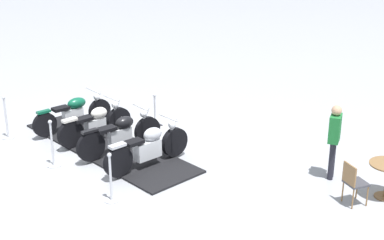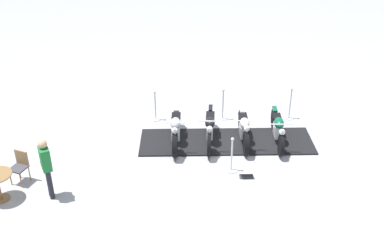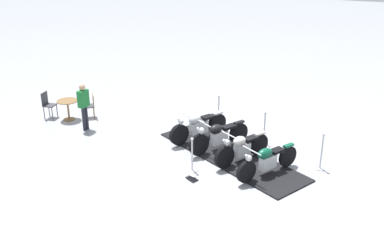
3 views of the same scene
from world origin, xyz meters
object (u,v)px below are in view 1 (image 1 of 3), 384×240
motorcycle_forest (74,112)px  motorcycle_chrome (148,147)px  motorcycle_black (121,133)px  stanchion_right_mid (155,121)px  bystander_person (334,135)px  motorcycle_cream (96,123)px  stanchion_left_front (111,185)px  cafe_chair_near_table (353,181)px  stanchion_left_mid (53,151)px  info_placard (155,122)px  stanchion_left_rear (7,124)px

motorcycle_forest → motorcycle_chrome: bearing=-87.3°
motorcycle_forest → motorcycle_black: bearing=-87.3°
motorcycle_chrome → stanchion_right_mid: (2.06, 0.61, -0.19)m
motorcycle_chrome → bystander_person: bystander_person is taller
stanchion_right_mid → motorcycle_cream: bearing=131.1°
stanchion_left_front → cafe_chair_near_table: (1.28, -4.64, 0.16)m
motorcycle_black → bystander_person: size_ratio=1.15×
stanchion_left_front → stanchion_right_mid: bearing=6.9°
stanchion_left_mid → stanchion_left_front: bearing=-119.8°
motorcycle_black → bystander_person: bystander_person is taller
cafe_chair_near_table → stanchion_left_front: bearing=157.6°
stanchion_right_mid → motorcycle_chrome: bearing=-163.5°
motorcycle_forest → stanchion_left_mid: stanchion_left_mid is taller
motorcycle_forest → info_placard: (0.98, -1.90, -0.43)m
motorcycle_forest → bystander_person: (-0.89, -6.68, 0.51)m
motorcycle_black → motorcycle_forest: bearing=94.2°
motorcycle_chrome → info_placard: bearing=48.3°
motorcycle_cream → info_placard: size_ratio=4.39×
motorcycle_black → info_placard: (2.01, -0.11, -0.46)m
stanchion_left_rear → cafe_chair_near_table: bearing=-96.4°
motorcycle_black → stanchion_right_mid: size_ratio=1.83×
stanchion_right_mid → cafe_chair_near_table: stanchion_right_mid is taller
motorcycle_black → cafe_chair_near_table: (-0.92, -5.38, -0.01)m
motorcycle_chrome → stanchion_left_front: 1.70m
stanchion_left_front → cafe_chair_near_table: stanchion_left_front is taller
stanchion_left_mid → cafe_chair_near_table: size_ratio=1.26×
motorcycle_cream → motorcycle_forest: bearing=90.1°
bystander_person → stanchion_left_mid: bearing=15.1°
info_placard → motorcycle_forest: bearing=-123.0°
stanchion_right_mid → stanchion_left_rear: 3.77m
motorcycle_black → stanchion_right_mid: bearing=23.7°
motorcycle_cream → bystander_person: size_ratio=1.11×
cafe_chair_near_table → bystander_person: bystander_person is taller
stanchion_right_mid → motorcycle_black: bearing=169.5°
motorcycle_cream → cafe_chair_near_table: size_ratio=2.10×
info_placard → bystander_person: bearing=8.5°
stanchion_left_rear → stanchion_left_mid: (-1.12, -1.96, -0.03)m
motorcycle_cream → stanchion_left_mid: (-1.59, 0.31, -0.13)m
motorcycle_chrome → motorcycle_cream: (1.02, 1.80, -0.01)m
motorcycle_cream → stanchion_left_rear: size_ratio=1.63×
motorcycle_cream → stanchion_left_front: 3.17m
motorcycle_chrome → motorcycle_cream: 2.07m
motorcycle_black → stanchion_left_rear: stanchion_left_rear is taller
stanchion_left_front → motorcycle_forest: bearing=38.0°
stanchion_right_mid → info_placard: bearing=20.6°
stanchion_left_front → motorcycle_black: bearing=18.6°
stanchion_left_front → motorcycle_cream: bearing=31.3°
motorcycle_cream → stanchion_right_mid: size_ratio=1.76×
motorcycle_chrome → cafe_chair_near_table: (-0.41, -4.48, 0.02)m
stanchion_right_mid → stanchion_left_front: bearing=-173.1°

